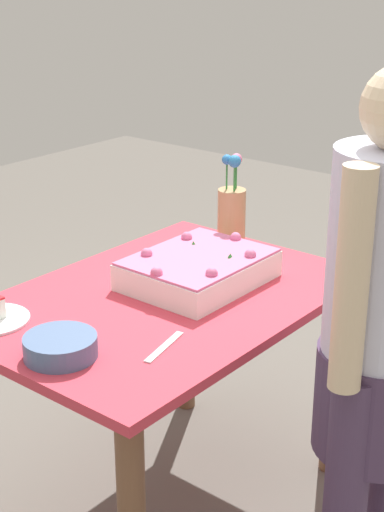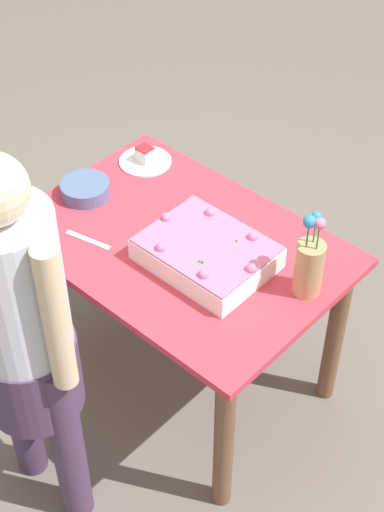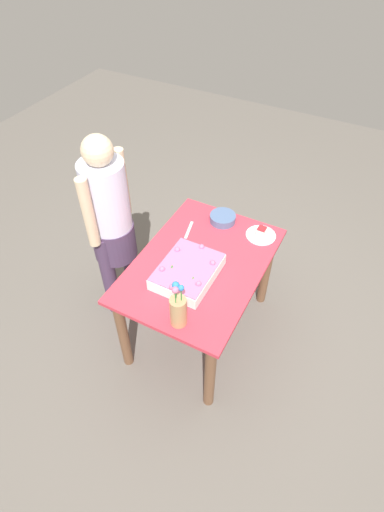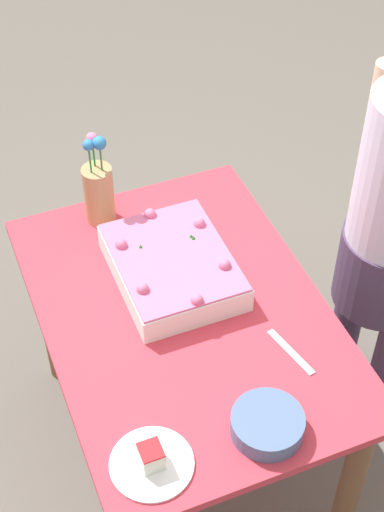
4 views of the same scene
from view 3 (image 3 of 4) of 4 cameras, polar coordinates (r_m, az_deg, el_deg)
The scene contains 8 objects.
ground_plane at distance 3.21m, azimuth 1.01°, elevation -10.24°, with size 8.00×8.00×0.00m, color #645E57.
dining_table at distance 2.73m, azimuth 1.17°, elevation -3.01°, with size 1.15×0.80×0.75m.
sheet_cake at distance 2.51m, azimuth -0.63°, elevation -2.18°, with size 0.43×0.34×0.11m.
serving_plate_with_slice at distance 2.84m, azimuth 9.83°, elevation 3.14°, with size 0.21×0.21×0.07m.
cake_knife at distance 2.85m, azimuth -0.45°, elevation 3.76°, with size 0.18×0.02×0.00m, color silver.
flower_vase at distance 2.23m, azimuth -1.99°, elevation -7.63°, with size 0.10×0.10×0.33m.
fruit_bowl at distance 2.92m, azimuth 4.41°, elevation 5.41°, with size 0.19×0.19×0.06m, color slate.
person_standing at distance 2.84m, azimuth -11.60°, elevation 5.19°, with size 0.45×0.31×1.49m.
Camera 3 is at (1.63, 0.79, 2.65)m, focal length 28.00 mm.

